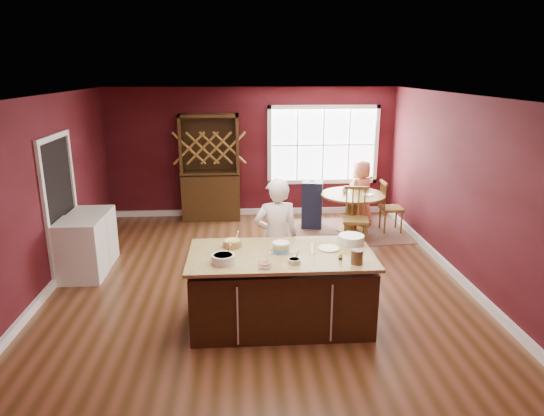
{
  "coord_description": "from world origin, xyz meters",
  "views": [
    {
      "loc": [
        -0.24,
        -6.64,
        3.05
      ],
      "look_at": [
        0.21,
        0.29,
        1.05
      ],
      "focal_mm": 32.0,
      "sensor_mm": 36.0,
      "label": 1
    }
  ],
  "objects": [
    {
      "name": "baker",
      "position": [
        0.22,
        -0.48,
        0.84
      ],
      "size": [
        0.66,
        0.47,
        1.68
      ],
      "primitive_type": "imported",
      "rotation": [
        0.0,
        0.0,
        3.26
      ],
      "color": "silver",
      "rests_on": "ground"
    },
    {
      "name": "bowl_olive",
      "position": [
        0.34,
        -1.55,
        0.95
      ],
      "size": [
        0.15,
        0.15,
        0.06
      ],
      "primitive_type": "cylinder",
      "color": "#F3E7B3",
      "rests_on": "kitchen_island"
    },
    {
      "name": "dryer",
      "position": [
        -2.64,
        0.92,
        0.44
      ],
      "size": [
        0.61,
        0.59,
        0.89
      ],
      "primitive_type": "cube",
      "color": "silver",
      "rests_on": "ground"
    },
    {
      "name": "toddler",
      "position": [
        1.14,
        2.55,
        0.81
      ],
      "size": [
        0.18,
        0.14,
        0.26
      ],
      "primitive_type": null,
      "color": "#8CA5BF",
      "rests_on": "high_chair"
    },
    {
      "name": "chair_east",
      "position": [
        2.64,
        2.16,
        0.51
      ],
      "size": [
        0.41,
        0.43,
        1.01
      ],
      "primitive_type": null,
      "rotation": [
        0.0,
        0.0,
        1.58
      ],
      "color": "brown",
      "rests_on": "ground"
    },
    {
      "name": "window",
      "position": [
        1.5,
        3.47,
        1.5
      ],
      "size": [
        2.36,
        0.1,
        1.66
      ],
      "primitive_type": null,
      "color": "white",
      "rests_on": "room_shell"
    },
    {
      "name": "bowl_blue",
      "position": [
        -0.46,
        -1.5,
        0.97
      ],
      "size": [
        0.27,
        0.27,
        0.1
      ],
      "primitive_type": "cylinder",
      "color": "beige",
      "rests_on": "kitchen_island"
    },
    {
      "name": "chair_south",
      "position": [
        1.76,
        1.41,
        0.53
      ],
      "size": [
        0.51,
        0.5,
        1.06
      ],
      "primitive_type": null,
      "rotation": [
        0.0,
        0.0,
        -0.18
      ],
      "color": "brown",
      "rests_on": "ground"
    },
    {
      "name": "toy_figurine",
      "position": [
        0.89,
        -1.48,
        0.96
      ],
      "size": [
        0.05,
        0.05,
        0.08
      ],
      "primitive_type": null,
      "color": "yellow",
      "rests_on": "kitchen_island"
    },
    {
      "name": "washer",
      "position": [
        -2.64,
        0.28,
        0.45
      ],
      "size": [
        0.63,
        0.61,
        0.91
      ],
      "primitive_type": "cube",
      "color": "white",
      "rests_on": "ground"
    },
    {
      "name": "rug",
      "position": [
        1.89,
        2.2,
        0.01
      ],
      "size": [
        2.37,
        1.9,
        0.01
      ],
      "primitive_type": "cube",
      "rotation": [
        0.0,
        0.0,
        0.08
      ],
      "color": "brown",
      "rests_on": "ground"
    },
    {
      "name": "white_tub",
      "position": [
        1.13,
        -0.95,
        0.98
      ],
      "size": [
        0.32,
        0.32,
        0.11
      ],
      "primitive_type": "cylinder",
      "color": "white",
      "rests_on": "kitchen_island"
    },
    {
      "name": "table_plate",
      "position": [
        2.16,
        2.1,
        0.76
      ],
      "size": [
        0.21,
        0.21,
        0.02
      ],
      "primitive_type": "cylinder",
      "color": "beige",
      "rests_on": "dining_table"
    },
    {
      "name": "dinner_plate",
      "position": [
        0.82,
        -1.13,
        0.93
      ],
      "size": [
        0.26,
        0.26,
        0.02
      ],
      "primitive_type": "cylinder",
      "color": "#FFF6A8",
      "rests_on": "kitchen_island"
    },
    {
      "name": "high_chair",
      "position": [
        1.15,
        2.51,
        0.49
      ],
      "size": [
        0.46,
        0.46,
        0.98
      ],
      "primitive_type": null,
      "rotation": [
        0.0,
        0.0,
        -0.19
      ],
      "color": "#21263F",
      "rests_on": "ground"
    },
    {
      "name": "bowl_pink",
      "position": [
        -0.0,
        -1.65,
        0.95
      ],
      "size": [
        0.16,
        0.16,
        0.06
      ],
      "primitive_type": "cylinder",
      "color": "white",
      "rests_on": "kitchen_island"
    },
    {
      "name": "chair_north",
      "position": [
        2.24,
        3.05,
        0.47
      ],
      "size": [
        0.41,
        0.39,
        0.95
      ],
      "primitive_type": null,
      "rotation": [
        0.0,
        0.0,
        3.17
      ],
      "color": "#9A5121",
      "rests_on": "ground"
    },
    {
      "name": "dining_table",
      "position": [
        1.89,
        2.2,
        0.53
      ],
      "size": [
        1.23,
        1.23,
        0.75
      ],
      "color": "brown",
      "rests_on": "ground"
    },
    {
      "name": "stoneware_crock",
      "position": [
        1.05,
        -1.6,
        1.0
      ],
      "size": [
        0.14,
        0.14,
        0.16
      ],
      "primitive_type": "cylinder",
      "color": "brown",
      "rests_on": "kitchen_island"
    },
    {
      "name": "doorway",
      "position": [
        -2.97,
        0.6,
        1.02
      ],
      "size": [
        0.08,
        1.26,
        2.13
      ],
      "primitive_type": null,
      "color": "white",
      "rests_on": "room_shell"
    },
    {
      "name": "layer_cake",
      "position": [
        0.22,
        -1.18,
        0.98
      ],
      "size": [
        0.29,
        0.29,
        0.12
      ],
      "primitive_type": null,
      "color": "white",
      "rests_on": "kitchen_island"
    },
    {
      "name": "kitchen_island",
      "position": [
        0.22,
        -1.23,
        0.44
      ],
      "size": [
        2.22,
        1.16,
        0.92
      ],
      "color": "#3C260D",
      "rests_on": "ground"
    },
    {
      "name": "room_shell",
      "position": [
        0.0,
        0.0,
        1.35
      ],
      "size": [
        7.0,
        7.0,
        7.0
      ],
      "color": "brown",
      "rests_on": "ground"
    },
    {
      "name": "hutch",
      "position": [
        -0.87,
        3.22,
        1.09
      ],
      "size": [
        1.19,
        0.5,
        2.18
      ],
      "primitive_type": "cube",
      "color": "black",
      "rests_on": "ground"
    },
    {
      "name": "drinking_glass",
      "position": [
        0.59,
        -1.3,
        0.99
      ],
      "size": [
        0.07,
        0.07,
        0.15
      ],
      "primitive_type": "cylinder",
      "color": "silver",
      "rests_on": "kitchen_island"
    },
    {
      "name": "bowl_yellow",
      "position": [
        -0.36,
        -0.97,
        0.96
      ],
      "size": [
        0.23,
        0.23,
        0.09
      ],
      "primitive_type": "cylinder",
      "color": "olive",
      "rests_on": "kitchen_island"
    },
    {
      "name": "table_cup",
      "position": [
        1.75,
        2.29,
        0.8
      ],
      "size": [
        0.15,
        0.15,
        0.09
      ],
      "primitive_type": "imported",
      "rotation": [
        0.0,
        0.0,
        0.32
      ],
      "color": "silver",
      "rests_on": "dining_table"
    },
    {
      "name": "seated_woman",
      "position": [
        2.16,
        2.68,
        0.65
      ],
      "size": [
        0.76,
        0.71,
        1.31
      ],
      "primitive_type": "imported",
      "rotation": [
        0.0,
        0.0,
        3.76
      ],
      "color": "#D57C5E",
      "rests_on": "ground"
    }
  ]
}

